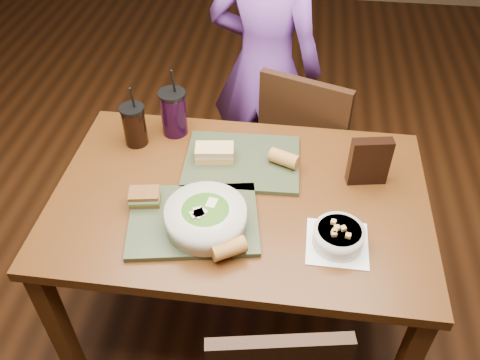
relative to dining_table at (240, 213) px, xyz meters
name	(u,v)px	position (x,y,z in m)	size (l,w,h in m)	color
ground	(240,314)	(0.00, 0.00, -0.66)	(6.00, 6.00, 0.00)	#381C0B
dining_table	(240,213)	(0.00, 0.00, 0.00)	(1.30, 0.85, 0.75)	#4C290F
chair_far	(300,145)	(0.20, 0.61, -0.15)	(0.50, 0.51, 0.91)	black
diner	(265,68)	(0.00, 0.86, 0.09)	(0.55, 0.36, 1.50)	#6A3696
tray_near	(194,220)	(-0.13, -0.15, 0.10)	(0.42, 0.32, 0.02)	#2D3721
tray_far	(242,162)	(-0.01, 0.17, 0.10)	(0.42, 0.32, 0.02)	#2D3721
salad_bowl	(206,216)	(-0.09, -0.17, 0.15)	(0.26, 0.26, 0.09)	silver
soup_bowl	(338,236)	(0.33, -0.18, 0.13)	(0.19, 0.19, 0.08)	white
sandwich_near	(145,197)	(-0.31, -0.09, 0.13)	(0.11, 0.08, 0.05)	#593819
sandwich_far	(215,153)	(-0.12, 0.16, 0.14)	(0.15, 0.09, 0.06)	tan
baguette_near	(229,248)	(0.00, -0.28, 0.13)	(0.05, 0.05, 0.10)	#AD7533
baguette_far	(284,158)	(0.14, 0.16, 0.14)	(0.05, 0.05, 0.11)	#AD7533
cup_cola	(134,125)	(-0.44, 0.24, 0.17)	(0.09, 0.09, 0.25)	black
cup_berry	(174,112)	(-0.30, 0.32, 0.18)	(0.11, 0.11, 0.29)	black
chip_bag	(369,162)	(0.43, 0.13, 0.18)	(0.14, 0.04, 0.18)	black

